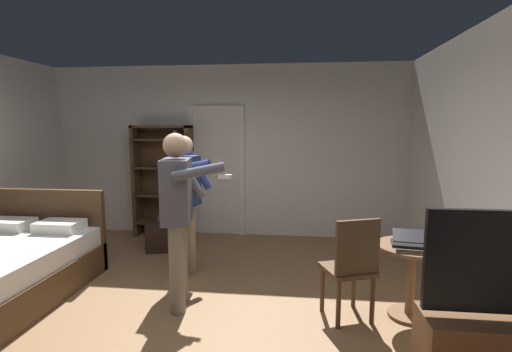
{
  "coord_description": "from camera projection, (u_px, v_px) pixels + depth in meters",
  "views": [
    {
      "loc": [
        1.21,
        -3.23,
        1.81
      ],
      "look_at": [
        0.77,
        0.56,
        1.3
      ],
      "focal_mm": 26.39,
      "sensor_mm": 36.0,
      "label": 1
    }
  ],
  "objects": [
    {
      "name": "laptop",
      "position": [
        410.0,
        241.0,
        3.46
      ],
      "size": [
        0.37,
        0.37,
        0.16
      ],
      "color": "black",
      "rests_on": "side_table"
    },
    {
      "name": "bookshelf",
      "position": [
        164.0,
        176.0,
        6.17
      ],
      "size": [
        0.96,
        0.32,
        1.81
      ],
      "color": "#4C331E",
      "rests_on": "ground_plane"
    },
    {
      "name": "person_blue_shirt",
      "position": [
        178.0,
        208.0,
        3.66
      ],
      "size": [
        0.74,
        0.62,
        1.74
      ],
      "color": "gray",
      "rests_on": "ground_plane"
    },
    {
      "name": "wooden_chair",
      "position": [
        352.0,
        265.0,
        3.44
      ],
      "size": [
        0.54,
        0.54,
        0.99
      ],
      "color": "#4C331E",
      "rests_on": "ground_plane"
    },
    {
      "name": "side_table",
      "position": [
        411.0,
        269.0,
        3.53
      ],
      "size": [
        0.65,
        0.65,
        0.7
      ],
      "color": "brown",
      "rests_on": "ground_plane"
    },
    {
      "name": "doorway_frame",
      "position": [
        217.0,
        162.0,
        6.19
      ],
      "size": [
        0.93,
        0.08,
        2.13
      ],
      "color": "white",
      "rests_on": "ground_plane"
    },
    {
      "name": "person_striped_shirt",
      "position": [
        185.0,
        196.0,
        4.5
      ],
      "size": [
        0.61,
        0.63,
        1.69
      ],
      "color": "tan",
      "rests_on": "ground_plane"
    },
    {
      "name": "ground_plane",
      "position": [
        169.0,
        318.0,
        3.56
      ],
      "size": [
        6.37,
        6.37,
        0.0
      ],
      "primitive_type": "plane",
      "color": "olive"
    },
    {
      "name": "suitcase_dark",
      "position": [
        164.0,
        237.0,
        5.48
      ],
      "size": [
        0.57,
        0.44,
        0.4
      ],
      "primitive_type": "cube",
      "rotation": [
        0.0,
        0.0,
        0.28
      ],
      "color": "black",
      "rests_on": "ground_plane"
    },
    {
      "name": "wall_back",
      "position": [
        226.0,
        151.0,
        6.22
      ],
      "size": [
        6.04,
        0.12,
        2.78
      ],
      "primitive_type": "cube",
      "color": "silver",
      "rests_on": "ground_plane"
    },
    {
      "name": "tv_flatscreen",
      "position": [
        510.0,
        346.0,
        2.45
      ],
      "size": [
        1.16,
        0.4,
        1.29
      ],
      "color": "brown",
      "rests_on": "ground_plane"
    },
    {
      "name": "bottle_on_table",
      "position": [
        432.0,
        237.0,
        3.39
      ],
      "size": [
        0.06,
        0.06,
        0.26
      ],
      "color": "#204426",
      "rests_on": "side_table"
    }
  ]
}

